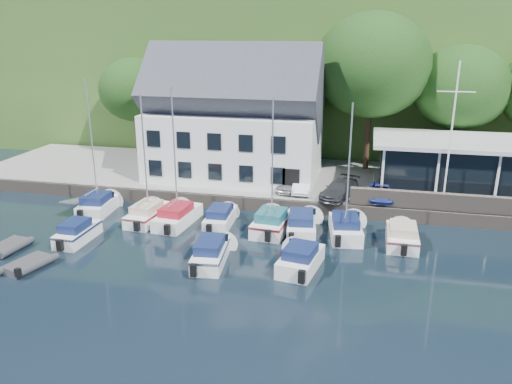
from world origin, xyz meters
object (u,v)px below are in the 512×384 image
at_px(boat_r1_7, 402,234).
at_px(dinghy_1, 28,263).
at_px(club_pavilion, 460,166).
at_px(dinghy_0, 8,246).
at_px(boat_r1_3, 221,215).
at_px(boat_r2_0, 77,231).
at_px(boat_r2_3, 301,257).
at_px(car_white, 303,183).
at_px(car_dgrey, 339,189).
at_px(car_silver, 290,184).
at_px(boat_r1_5, 302,222).
at_px(harbor_building, 234,125).
at_px(boat_r1_1, 145,163).
at_px(boat_r1_6, 349,168).
at_px(boat_r1_0, 93,153).
at_px(flagpole, 451,137).
at_px(boat_r1_2, 175,163).
at_px(boat_r1_4, 272,163).
at_px(boat_r2_2, 211,250).
at_px(car_blue, 382,192).

height_order(boat_r1_7, dinghy_1, boat_r1_7).
bearing_deg(club_pavilion, dinghy_0, -151.43).
bearing_deg(club_pavilion, boat_r1_3, -153.45).
distance_m(boat_r2_0, boat_r2_3, 14.55).
height_order(car_white, boat_r1_3, car_white).
xyz_separation_m(car_dgrey, boat_r2_0, (-15.97, -9.56, -0.93)).
xyz_separation_m(car_silver, boat_r1_7, (8.17, -6.28, -0.87)).
relative_size(boat_r2_0, dinghy_1, 1.77).
bearing_deg(boat_r1_3, boat_r1_5, -4.30).
xyz_separation_m(harbor_building, boat_r1_1, (-3.83, -9.27, -1.06)).
bearing_deg(boat_r1_7, dinghy_1, -158.14).
bearing_deg(boat_r1_6, boat_r1_7, -16.30).
bearing_deg(boat_r1_6, car_white, 113.28).
xyz_separation_m(boat_r1_0, boat_r1_5, (15.23, -0.43, -3.84)).
relative_size(car_silver, flagpole, 0.33).
bearing_deg(boat_r1_5, boat_r2_3, -89.83).
relative_size(boat_r1_2, dinghy_0, 3.17).
distance_m(boat_r1_7, dinghy_1, 22.50).
relative_size(boat_r1_1, boat_r2_3, 1.60).
distance_m(boat_r1_2, dinghy_0, 11.51).
bearing_deg(boat_r2_3, dinghy_1, -157.66).
distance_m(club_pavilion, car_dgrey, 9.60).
relative_size(boat_r1_4, boat_r2_2, 1.55).
distance_m(boat_r1_1, boat_r1_3, 6.33).
height_order(boat_r1_1, dinghy_1, boat_r1_1).
relative_size(club_pavilion, boat_r1_0, 1.44).
bearing_deg(boat_r1_6, boat_r1_2, 173.31).
distance_m(boat_r2_3, dinghy_1, 15.53).
distance_m(boat_r1_1, boat_r1_7, 17.71).
distance_m(car_blue, boat_r1_0, 21.20).
bearing_deg(boat_r1_7, boat_r1_5, 175.71).
relative_size(boat_r1_6, boat_r2_3, 1.73).
bearing_deg(boat_r2_2, car_blue, 41.82).
distance_m(car_silver, dinghy_1, 19.38).
distance_m(boat_r1_3, boat_r1_7, 12.18).
height_order(boat_r1_4, boat_r2_2, boat_r1_4).
relative_size(boat_r1_7, boat_r2_0, 1.06).
relative_size(boat_r1_7, dinghy_1, 1.88).
bearing_deg(dinghy_1, boat_r1_5, 46.48).
height_order(car_blue, boat_r2_2, car_blue).
bearing_deg(car_silver, car_dgrey, 3.40).
bearing_deg(dinghy_1, boat_r1_1, 82.17).
bearing_deg(boat_r1_6, boat_r1_0, 170.20).
height_order(club_pavilion, car_silver, club_pavilion).
relative_size(boat_r1_1, boat_r2_2, 1.38).
height_order(club_pavilion, dinghy_1, club_pavilion).
xyz_separation_m(boat_r2_0, dinghy_0, (-3.36, -2.29, -0.39)).
height_order(boat_r2_2, boat_r2_3, boat_r2_3).
xyz_separation_m(flagpole, boat_r1_4, (-11.43, -4.93, -1.25)).
relative_size(car_dgrey, boat_r1_3, 0.77).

